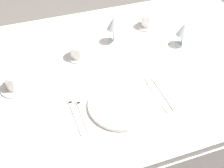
{
  "coord_description": "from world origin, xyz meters",
  "views": [
    {
      "loc": [
        -0.35,
        -1.04,
        1.65
      ],
      "look_at": [
        -0.03,
        -0.13,
        0.76
      ],
      "focal_mm": 47.78,
      "sensor_mm": 36.0,
      "label": 1
    }
  ],
  "objects": [
    {
      "name": "dining_table",
      "position": [
        0.0,
        0.0,
        0.66
      ],
      "size": [
        1.8,
        1.11,
        0.74
      ],
      "color": "white",
      "rests_on": "ground"
    },
    {
      "name": "saucer_right",
      "position": [
        0.32,
        0.27,
        0.74
      ],
      "size": [
        0.12,
        0.12,
        0.01
      ],
      "primitive_type": "cylinder",
      "color": "white",
      "rests_on": "dining_table"
    },
    {
      "name": "fork_outer",
      "position": [
        -0.2,
        -0.24,
        0.74
      ],
      "size": [
        0.02,
        0.2,
        0.0
      ],
      "color": "beige",
      "rests_on": "dining_table"
    },
    {
      "name": "dinner_plate",
      "position": [
        -0.03,
        -0.25,
        0.75
      ],
      "size": [
        0.28,
        0.28,
        0.02
      ],
      "primitive_type": "cylinder",
      "color": "white",
      "rests_on": "dining_table"
    },
    {
      "name": "coffee_cup_far",
      "position": [
        -0.43,
        0.0,
        0.79
      ],
      "size": [
        0.1,
        0.08,
        0.07
      ],
      "color": "white",
      "rests_on": "saucer_far"
    },
    {
      "name": "saucer_far",
      "position": [
        -0.43,
        0.0,
        0.74
      ],
      "size": [
        0.14,
        0.14,
        0.01
      ],
      "primitive_type": "cylinder",
      "color": "white",
      "rests_on": "dining_table"
    },
    {
      "name": "saucer_left",
      "position": [
        -0.11,
        0.13,
        0.74
      ],
      "size": [
        0.12,
        0.12,
        0.01
      ],
      "primitive_type": "cylinder",
      "color": "white",
      "rests_on": "dining_table"
    },
    {
      "name": "coffee_cup_right",
      "position": [
        0.33,
        0.27,
        0.78
      ],
      "size": [
        0.1,
        0.08,
        0.07
      ],
      "color": "white",
      "rests_on": "saucer_right"
    },
    {
      "name": "dinner_knife",
      "position": [
        0.13,
        -0.24,
        0.74
      ],
      "size": [
        0.02,
        0.24,
        0.0
      ],
      "color": "beige",
      "rests_on": "dining_table"
    },
    {
      "name": "spoon_soup",
      "position": [
        0.16,
        -0.21,
        0.74
      ],
      "size": [
        0.03,
        0.23,
        0.01
      ],
      "color": "beige",
      "rests_on": "dining_table"
    },
    {
      "name": "coffee_cup_left",
      "position": [
        -0.11,
        0.13,
        0.78
      ],
      "size": [
        0.11,
        0.09,
        0.06
      ],
      "color": "white",
      "rests_on": "saucer_left"
    },
    {
      "name": "ground_plane",
      "position": [
        0.0,
        0.0,
        0.0
      ],
      "size": [
        6.0,
        6.0,
        0.0
      ],
      "primitive_type": "plane",
      "color": "slate"
    },
    {
      "name": "wine_glass_centre",
      "position": [
        0.42,
        0.05,
        0.83
      ],
      "size": [
        0.08,
        0.08,
        0.13
      ],
      "color": "silver",
      "rests_on": "dining_table"
    },
    {
      "name": "wine_glass_left",
      "position": [
        0.1,
        0.2,
        0.84
      ],
      "size": [
        0.07,
        0.07,
        0.15
      ],
      "color": "silver",
      "rests_on": "dining_table"
    },
    {
      "name": "fork_inner",
      "position": [
        -0.23,
        -0.23,
        0.74
      ],
      "size": [
        0.02,
        0.22,
        0.0
      ],
      "color": "beige",
      "rests_on": "dining_table"
    }
  ]
}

